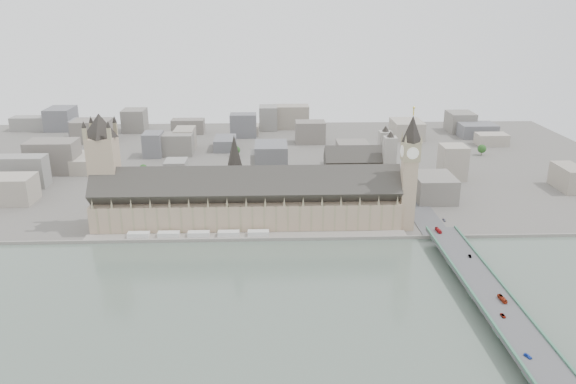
{
  "coord_description": "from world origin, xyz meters",
  "views": [
    {
      "loc": [
        19.78,
        -441.3,
        191.01
      ],
      "look_at": [
        35.94,
        22.61,
        29.94
      ],
      "focal_mm": 35.0,
      "sensor_mm": 36.0,
      "label": 1
    }
  ],
  "objects_px": {
    "car_grey": "(503,316)",
    "red_bus_south": "(502,299)",
    "victoria_tower": "(104,165)",
    "palace_of_westminster": "(247,201)",
    "red_bus_north": "(438,230)",
    "car_approach": "(444,220)",
    "elizabeth_tower": "(410,165)",
    "westminster_bridge": "(470,273)",
    "car_silver": "(470,256)",
    "westminster_abbey": "(360,172)",
    "car_blue": "(528,356)"
  },
  "relations": [
    {
      "from": "westminster_bridge",
      "to": "car_silver",
      "type": "bearing_deg",
      "value": 72.84
    },
    {
      "from": "elizabeth_tower",
      "to": "car_approach",
      "type": "height_order",
      "value": "elizabeth_tower"
    },
    {
      "from": "red_bus_south",
      "to": "car_blue",
      "type": "height_order",
      "value": "red_bus_south"
    },
    {
      "from": "car_silver",
      "to": "car_approach",
      "type": "height_order",
      "value": "car_approach"
    },
    {
      "from": "red_bus_south",
      "to": "palace_of_westminster",
      "type": "bearing_deg",
      "value": 132.13
    },
    {
      "from": "westminster_bridge",
      "to": "victoria_tower",
      "type": "bearing_deg",
      "value": 158.22
    },
    {
      "from": "red_bus_north",
      "to": "red_bus_south",
      "type": "bearing_deg",
      "value": -91.04
    },
    {
      "from": "westminster_abbey",
      "to": "car_blue",
      "type": "distance_m",
      "value": 292.01
    },
    {
      "from": "car_silver",
      "to": "car_grey",
      "type": "height_order",
      "value": "car_silver"
    },
    {
      "from": "car_blue",
      "to": "palace_of_westminster",
      "type": "bearing_deg",
      "value": 102.67
    },
    {
      "from": "red_bus_south",
      "to": "car_silver",
      "type": "bearing_deg",
      "value": 83.95
    },
    {
      "from": "westminster_bridge",
      "to": "car_approach",
      "type": "relative_size",
      "value": 61.9
    },
    {
      "from": "palace_of_westminster",
      "to": "car_blue",
      "type": "xyz_separation_m",
      "value": [
        156.07,
        -212.86,
        -11.64
      ]
    },
    {
      "from": "palace_of_westminster",
      "to": "westminster_bridge",
      "type": "distance_m",
      "value": 195.05
    },
    {
      "from": "car_silver",
      "to": "victoria_tower",
      "type": "bearing_deg",
      "value": 169.74
    },
    {
      "from": "red_bus_south",
      "to": "car_approach",
      "type": "distance_m",
      "value": 133.6
    },
    {
      "from": "palace_of_westminster",
      "to": "car_approach",
      "type": "xyz_separation_m",
      "value": [
        168.94,
        -20.65,
        -11.69
      ]
    },
    {
      "from": "westminster_bridge",
      "to": "car_grey",
      "type": "distance_m",
      "value": 65.86
    },
    {
      "from": "palace_of_westminster",
      "to": "victoria_tower",
      "type": "distance_m",
      "value": 126.41
    },
    {
      "from": "elizabeth_tower",
      "to": "westminster_bridge",
      "type": "relative_size",
      "value": 0.33
    },
    {
      "from": "westminster_abbey",
      "to": "car_silver",
      "type": "xyz_separation_m",
      "value": [
        56.07,
        -166.34,
        -14.11
      ]
    },
    {
      "from": "victoria_tower",
      "to": "car_grey",
      "type": "bearing_deg",
      "value": -32.52
    },
    {
      "from": "victoria_tower",
      "to": "car_blue",
      "type": "bearing_deg",
      "value": -38.24
    },
    {
      "from": "palace_of_westminster",
      "to": "red_bus_south",
      "type": "bearing_deg",
      "value": -42.93
    },
    {
      "from": "elizabeth_tower",
      "to": "car_silver",
      "type": "relative_size",
      "value": 24.5
    },
    {
      "from": "victoria_tower",
      "to": "westminster_bridge",
      "type": "bearing_deg",
      "value": -21.78
    },
    {
      "from": "westminster_abbey",
      "to": "car_silver",
      "type": "bearing_deg",
      "value": -71.37
    },
    {
      "from": "car_grey",
      "to": "red_bus_south",
      "type": "bearing_deg",
      "value": 68.43
    },
    {
      "from": "palace_of_westminster",
      "to": "car_blue",
      "type": "height_order",
      "value": "palace_of_westminster"
    },
    {
      "from": "elizabeth_tower",
      "to": "car_silver",
      "type": "distance_m",
      "value": 96.72
    },
    {
      "from": "elizabeth_tower",
      "to": "car_silver",
      "type": "xyz_separation_m",
      "value": [
        28.99,
        -79.34,
        -47.11
      ]
    },
    {
      "from": "victoria_tower",
      "to": "westminster_bridge",
      "type": "relative_size",
      "value": 0.31
    },
    {
      "from": "westminster_abbey",
      "to": "car_grey",
      "type": "height_order",
      "value": "westminster_abbey"
    },
    {
      "from": "westminster_abbey",
      "to": "red_bus_south",
      "type": "bearing_deg",
      "value": -76.56
    },
    {
      "from": "victoria_tower",
      "to": "red_bus_north",
      "type": "distance_m",
      "value": 286.93
    },
    {
      "from": "victoria_tower",
      "to": "car_blue",
      "type": "relative_size",
      "value": 20.83
    },
    {
      "from": "car_grey",
      "to": "car_approach",
      "type": "relative_size",
      "value": 0.92
    },
    {
      "from": "elizabeth_tower",
      "to": "victoria_tower",
      "type": "height_order",
      "value": "elizabeth_tower"
    },
    {
      "from": "westminster_bridge",
      "to": "car_silver",
      "type": "relative_size",
      "value": 74.08
    },
    {
      "from": "westminster_bridge",
      "to": "red_bus_south",
      "type": "relative_size",
      "value": 34.44
    },
    {
      "from": "elizabeth_tower",
      "to": "westminster_bridge",
      "type": "bearing_deg",
      "value": -75.89
    },
    {
      "from": "victoria_tower",
      "to": "palace_of_westminster",
      "type": "bearing_deg",
      "value": -2.96
    },
    {
      "from": "victoria_tower",
      "to": "elizabeth_tower",
      "type": "bearing_deg",
      "value": -3.96
    },
    {
      "from": "car_blue",
      "to": "red_bus_north",
      "type": "bearing_deg",
      "value": 66.07
    },
    {
      "from": "elizabeth_tower",
      "to": "car_grey",
      "type": "distance_m",
      "value": 169.08
    },
    {
      "from": "westminster_abbey",
      "to": "car_blue",
      "type": "height_order",
      "value": "westminster_abbey"
    },
    {
      "from": "elizabeth_tower",
      "to": "car_approach",
      "type": "relative_size",
      "value": 20.47
    },
    {
      "from": "elizabeth_tower",
      "to": "car_blue",
      "type": "bearing_deg",
      "value": -84.87
    },
    {
      "from": "red_bus_north",
      "to": "car_grey",
      "type": "height_order",
      "value": "red_bus_north"
    },
    {
      "from": "red_bus_north",
      "to": "car_approach",
      "type": "relative_size",
      "value": 1.82
    }
  ]
}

